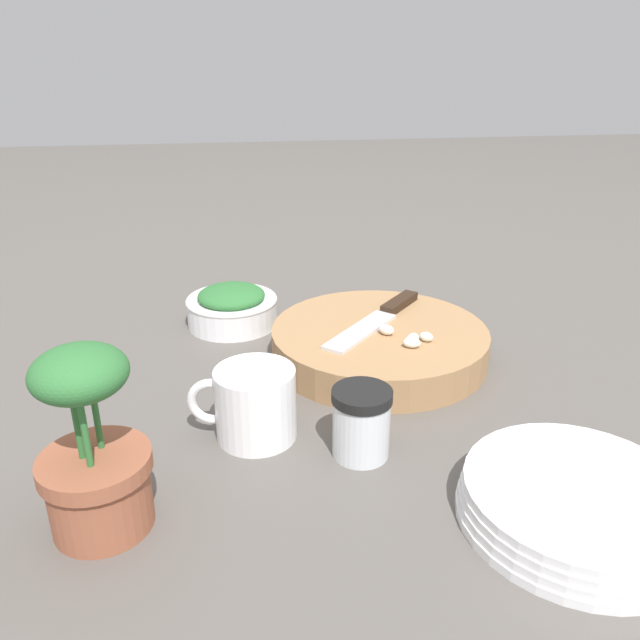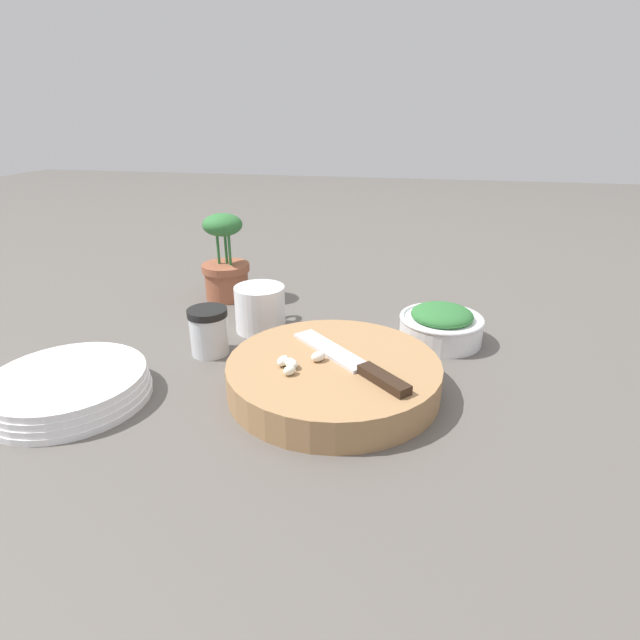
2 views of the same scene
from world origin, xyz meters
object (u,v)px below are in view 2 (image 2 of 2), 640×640
(garlic_cloves, at_px, (296,362))
(coffee_mug, at_px, (261,308))
(spice_jar, at_px, (209,331))
(plate_stack, at_px, (69,387))
(potted_herb, at_px, (225,264))
(chef_knife, at_px, (355,363))
(cutting_board, at_px, (334,375))
(herb_bowl, at_px, (441,324))

(garlic_cloves, bearing_deg, coffee_mug, 119.70)
(spice_jar, relative_size, plate_stack, 0.36)
(potted_herb, bearing_deg, chef_knife, -46.43)
(chef_knife, height_order, coffee_mug, coffee_mug)
(cutting_board, distance_m, herb_bowl, 0.26)
(herb_bowl, bearing_deg, garlic_cloves, -131.18)
(spice_jar, relative_size, coffee_mug, 0.64)
(garlic_cloves, height_order, potted_herb, potted_herb)
(cutting_board, xyz_separation_m, chef_knife, (0.03, -0.01, 0.03))
(cutting_board, bearing_deg, potted_herb, 131.44)
(herb_bowl, relative_size, potted_herb, 0.80)
(cutting_board, relative_size, plate_stack, 1.38)
(cutting_board, xyz_separation_m, plate_stack, (-0.37, -0.10, -0.00))
(cutting_board, height_order, spice_jar, spice_jar)
(chef_knife, xyz_separation_m, herb_bowl, (0.13, 0.22, -0.02))
(garlic_cloves, xyz_separation_m, coffee_mug, (-0.13, 0.22, -0.01))
(plate_stack, height_order, potted_herb, potted_herb)
(chef_knife, distance_m, spice_jar, 0.28)
(garlic_cloves, distance_m, plate_stack, 0.33)
(spice_jar, relative_size, potted_herb, 0.43)
(chef_knife, xyz_separation_m, potted_herb, (-0.34, 0.35, 0.03))
(cutting_board, relative_size, chef_knife, 1.61)
(potted_herb, bearing_deg, cutting_board, -48.56)
(coffee_mug, bearing_deg, chef_knife, -44.21)
(chef_knife, height_order, potted_herb, potted_herb)
(cutting_board, relative_size, potted_herb, 1.68)
(cutting_board, height_order, garlic_cloves, garlic_cloves)
(cutting_board, xyz_separation_m, potted_herb, (-0.30, 0.34, 0.05))
(chef_knife, xyz_separation_m, garlic_cloves, (-0.08, -0.02, 0.00))
(cutting_board, xyz_separation_m, spice_jar, (-0.23, 0.08, 0.02))
(herb_bowl, height_order, potted_herb, potted_herb)
(spice_jar, bearing_deg, herb_bowl, 18.84)
(spice_jar, xyz_separation_m, plate_stack, (-0.14, -0.18, -0.02))
(chef_knife, distance_m, potted_herb, 0.49)
(chef_knife, relative_size, coffee_mug, 1.54)
(cutting_board, height_order, chef_knife, chef_knife)
(cutting_board, distance_m, coffee_mug, 0.26)
(chef_knife, bearing_deg, coffee_mug, 88.60)
(herb_bowl, relative_size, plate_stack, 0.66)
(chef_knife, distance_m, garlic_cloves, 0.08)
(garlic_cloves, bearing_deg, spice_jar, 149.82)
(chef_knife, xyz_separation_m, coffee_mug, (-0.21, 0.20, -0.01))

